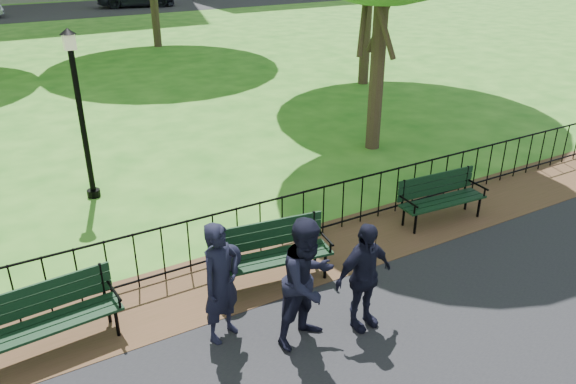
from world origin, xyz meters
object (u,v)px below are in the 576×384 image
park_bench_main (255,251)px  person_right (364,277)px  park_bench_right_a (440,193)px  person_mid (308,282)px  lamppost (80,110)px  park_bench_left_a (47,311)px  person_left (221,282)px

park_bench_main → person_right: person_right is taller
person_right → park_bench_right_a: bearing=25.7°
person_right → park_bench_main: bearing=113.9°
park_bench_right_a → person_mid: (-3.74, -1.57, 0.33)m
park_bench_main → person_right: (0.79, -1.48, 0.16)m
person_mid → lamppost: bearing=90.0°
person_mid → park_bench_left_a: bearing=139.0°
person_left → park_bench_left_a: bearing=131.7°
park_bench_main → park_bench_right_a: size_ratio=1.09×
park_bench_left_a → person_right: person_right is taller
park_bench_left_a → lamppost: (1.44, 4.20, 1.20)m
person_left → person_mid: 1.06m
park_bench_right_a → person_right: 3.45m
park_bench_main → park_bench_right_a: (3.77, 0.22, -0.07)m
lamppost → park_bench_right_a: bearing=-38.6°
park_bench_right_a → person_left: size_ratio=1.03×
park_bench_right_a → lamppost: 6.66m
person_right → lamppost: bearing=106.2°
park_bench_main → person_mid: person_mid is taller
park_bench_left_a → person_mid: size_ratio=1.01×
park_bench_right_a → person_left: bearing=-163.9°
lamppost → person_left: (0.48, -5.08, -0.93)m
park_bench_right_a → lamppost: bearing=145.4°
lamppost → person_left: lamppost is taller
person_left → person_right: 1.79m
park_bench_left_a → park_bench_right_a: 6.56m
park_bench_right_a → person_right: size_ratio=1.11×
park_bench_left_a → park_bench_right_a: bearing=-3.2°
park_bench_main → lamppost: size_ratio=0.56×
park_bench_left_a → park_bench_right_a: park_bench_left_a is taller
park_bench_right_a → person_left: (-4.63, -0.99, 0.29)m
park_bench_left_a → lamppost: 4.60m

